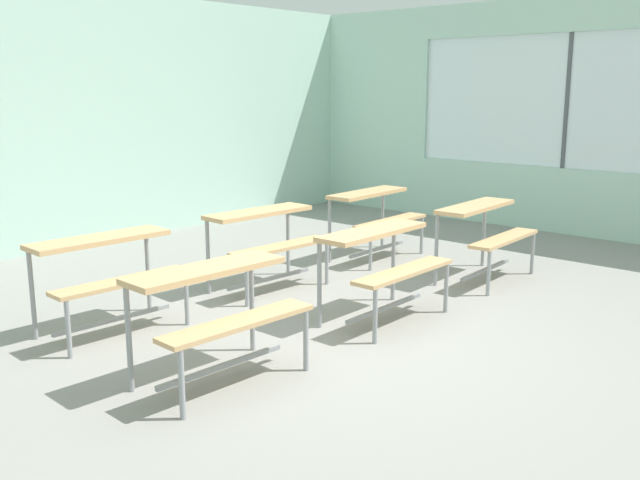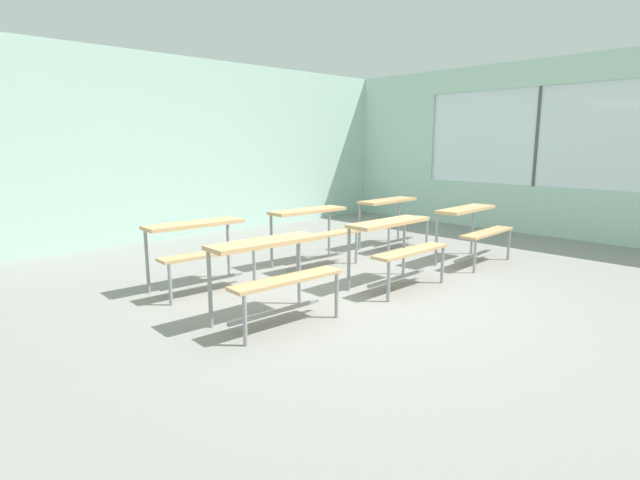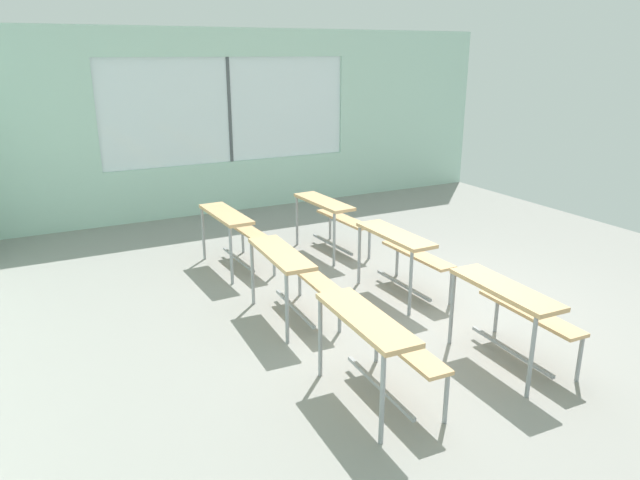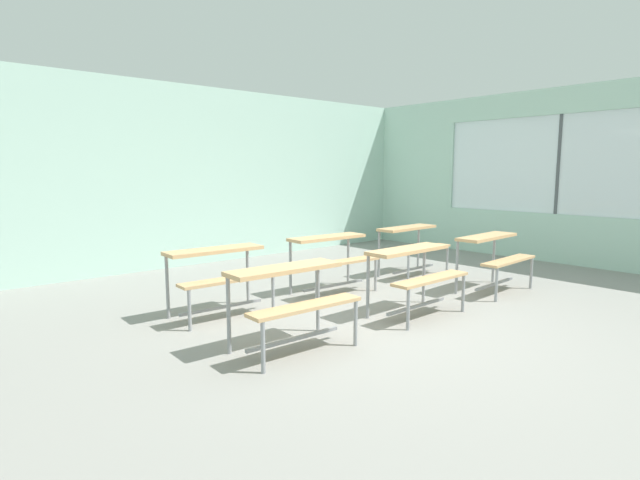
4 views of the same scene
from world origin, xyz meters
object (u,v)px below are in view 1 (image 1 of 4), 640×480
at_px(desk_bench_r1c0, 108,261).
at_px(desk_bench_r1c1, 267,230).
at_px(desk_bench_r1c2, 375,208).
at_px(desk_bench_r0c1, 383,252).
at_px(desk_bench_r0c0, 217,297).
at_px(desk_bench_r0c2, 485,224).

bearing_deg(desk_bench_r1c0, desk_bench_r1c1, 1.02).
bearing_deg(desk_bench_r1c2, desk_bench_r0c1, -142.85).
bearing_deg(desk_bench_r0c0, desk_bench_r0c2, 1.50).
height_order(desk_bench_r0c1, desk_bench_r1c0, same).
distance_m(desk_bench_r0c2, desk_bench_r1c2, 1.36).
xyz_separation_m(desk_bench_r0c2, desk_bench_r1c2, (0.01, 1.36, 0.00)).
bearing_deg(desk_bench_r0c2, desk_bench_r1c0, 154.39).
relative_size(desk_bench_r0c0, desk_bench_r1c0, 1.00).
bearing_deg(desk_bench_r0c1, desk_bench_r1c2, 38.46).
bearing_deg(desk_bench_r1c0, desk_bench_r1c2, 1.77).
xyz_separation_m(desk_bench_r0c2, desk_bench_r1c1, (-1.66, 1.36, 0.00)).
bearing_deg(desk_bench_r1c1, desk_bench_r0c2, -36.43).
bearing_deg(desk_bench_r1c1, desk_bench_r1c0, -178.57).
bearing_deg(desk_bench_r0c2, desk_bench_r1c2, 86.74).
bearing_deg(desk_bench_r1c2, desk_bench_r1c1, 178.19).
xyz_separation_m(desk_bench_r0c2, desk_bench_r1c0, (-3.32, 1.40, 0.00)).
xyz_separation_m(desk_bench_r0c0, desk_bench_r0c1, (1.70, -0.05, 0.00)).
xyz_separation_m(desk_bench_r0c1, desk_bench_r1c0, (-1.65, 1.40, 0.00)).
relative_size(desk_bench_r1c1, desk_bench_r1c2, 1.01).
height_order(desk_bench_r0c0, desk_bench_r0c2, same).
height_order(desk_bench_r1c1, desk_bench_r1c2, same).
height_order(desk_bench_r1c0, desk_bench_r1c1, same).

